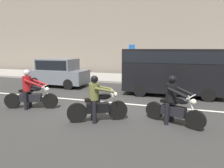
{
  "coord_description": "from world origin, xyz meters",
  "views": [
    {
      "loc": [
        2.97,
        -7.46,
        2.48
      ],
      "look_at": [
        0.66,
        -0.12,
        1.07
      ],
      "focal_mm": 31.49,
      "sensor_mm": 36.0,
      "label": 1
    }
  ],
  "objects_px": {
    "motorcycle_with_rider_black_leather": "(173,105)",
    "parked_hatchback_slate_gray": "(58,72)",
    "street_sign_post": "(132,58)",
    "pedestrian_bystander": "(169,67)",
    "motorcycle_with_rider_olive": "(97,103)",
    "parked_van_black": "(174,69)",
    "motorcycle_with_rider_crimson": "(30,93)"
  },
  "relations": [
    {
      "from": "motorcycle_with_rider_black_leather",
      "to": "parked_hatchback_slate_gray",
      "type": "distance_m",
      "value": 8.62
    },
    {
      "from": "motorcycle_with_rider_black_leather",
      "to": "street_sign_post",
      "type": "xyz_separation_m",
      "value": [
        -3.07,
        7.94,
        1.07
      ]
    },
    {
      "from": "motorcycle_with_rider_black_leather",
      "to": "street_sign_post",
      "type": "bearing_deg",
      "value": 111.15
    },
    {
      "from": "motorcycle_with_rider_black_leather",
      "to": "pedestrian_bystander",
      "type": "height_order",
      "value": "pedestrian_bystander"
    },
    {
      "from": "motorcycle_with_rider_olive",
      "to": "parked_van_black",
      "type": "distance_m",
      "value": 5.41
    },
    {
      "from": "motorcycle_with_rider_black_leather",
      "to": "pedestrian_bystander",
      "type": "relative_size",
      "value": 1.16
    },
    {
      "from": "parked_hatchback_slate_gray",
      "to": "street_sign_post",
      "type": "height_order",
      "value": "street_sign_post"
    },
    {
      "from": "pedestrian_bystander",
      "to": "parked_van_black",
      "type": "bearing_deg",
      "value": -85.27
    },
    {
      "from": "motorcycle_with_rider_crimson",
      "to": "motorcycle_with_rider_black_leather",
      "type": "bearing_deg",
      "value": -0.18
    },
    {
      "from": "motorcycle_with_rider_olive",
      "to": "motorcycle_with_rider_black_leather",
      "type": "relative_size",
      "value": 0.98
    },
    {
      "from": "motorcycle_with_rider_crimson",
      "to": "motorcycle_with_rider_black_leather",
      "type": "xyz_separation_m",
      "value": [
        5.66,
        -0.02,
        -0.0
      ]
    },
    {
      "from": "motorcycle_with_rider_crimson",
      "to": "pedestrian_bystander",
      "type": "bearing_deg",
      "value": 58.39
    },
    {
      "from": "motorcycle_with_rider_black_leather",
      "to": "parked_van_black",
      "type": "height_order",
      "value": "parked_van_black"
    },
    {
      "from": "parked_van_black",
      "to": "parked_hatchback_slate_gray",
      "type": "bearing_deg",
      "value": 177.24
    },
    {
      "from": "motorcycle_with_rider_crimson",
      "to": "motorcycle_with_rider_olive",
      "type": "distance_m",
      "value": 3.22
    },
    {
      "from": "motorcycle_with_rider_crimson",
      "to": "street_sign_post",
      "type": "distance_m",
      "value": 8.4
    },
    {
      "from": "parked_hatchback_slate_gray",
      "to": "parked_van_black",
      "type": "distance_m",
      "value": 7.26
    },
    {
      "from": "motorcycle_with_rider_olive",
      "to": "motorcycle_with_rider_black_leather",
      "type": "height_order",
      "value": "motorcycle_with_rider_black_leather"
    },
    {
      "from": "motorcycle_with_rider_black_leather",
      "to": "motorcycle_with_rider_olive",
      "type": "bearing_deg",
      "value": -168.47
    },
    {
      "from": "parked_van_black",
      "to": "pedestrian_bystander",
      "type": "relative_size",
      "value": 3.13
    },
    {
      "from": "parked_van_black",
      "to": "pedestrian_bystander",
      "type": "height_order",
      "value": "parked_van_black"
    },
    {
      "from": "motorcycle_with_rider_crimson",
      "to": "parked_hatchback_slate_gray",
      "type": "bearing_deg",
      "value": 109.41
    },
    {
      "from": "parked_hatchback_slate_gray",
      "to": "parked_van_black",
      "type": "relative_size",
      "value": 0.75
    },
    {
      "from": "street_sign_post",
      "to": "pedestrian_bystander",
      "type": "relative_size",
      "value": 1.6
    },
    {
      "from": "motorcycle_with_rider_olive",
      "to": "motorcycle_with_rider_black_leather",
      "type": "bearing_deg",
      "value": 11.53
    },
    {
      "from": "motorcycle_with_rider_olive",
      "to": "street_sign_post",
      "type": "xyz_separation_m",
      "value": [
        -0.59,
        8.44,
        1.07
      ]
    },
    {
      "from": "motorcycle_with_rider_olive",
      "to": "motorcycle_with_rider_black_leather",
      "type": "distance_m",
      "value": 2.53
    },
    {
      "from": "motorcycle_with_rider_olive",
      "to": "pedestrian_bystander",
      "type": "relative_size",
      "value": 1.14
    },
    {
      "from": "motorcycle_with_rider_crimson",
      "to": "parked_van_black",
      "type": "relative_size",
      "value": 0.42
    },
    {
      "from": "parked_van_black",
      "to": "pedestrian_bystander",
      "type": "distance_m",
      "value": 4.32
    },
    {
      "from": "motorcycle_with_rider_black_leather",
      "to": "motorcycle_with_rider_crimson",
      "type": "bearing_deg",
      "value": 179.82
    },
    {
      "from": "motorcycle_with_rider_crimson",
      "to": "motorcycle_with_rider_black_leather",
      "type": "relative_size",
      "value": 1.12
    }
  ]
}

